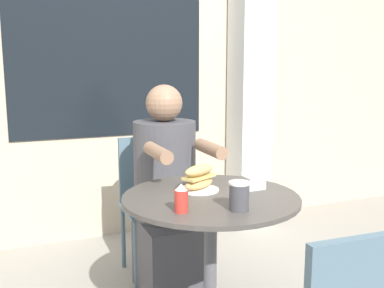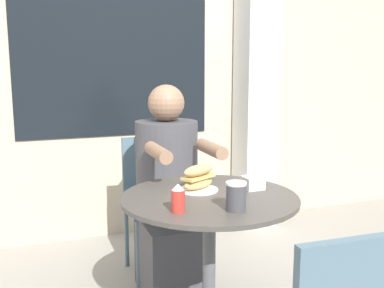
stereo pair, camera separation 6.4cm
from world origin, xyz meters
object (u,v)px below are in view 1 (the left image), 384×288
object	(u,v)px
condiment_bottle	(181,198)
sandwich_on_plate	(199,179)
diner_chair	(150,192)
cafe_table	(211,237)
seated_diner	(167,205)
drink_cup	(239,196)

from	to	relation	value
condiment_bottle	sandwich_on_plate	bearing A→B (deg)	53.90
diner_chair	sandwich_on_plate	xyz separation A→B (m)	(-0.02, -0.84, 0.28)
cafe_table	seated_diner	size ratio (longest dim) A/B	0.65
seated_diner	condiment_bottle	size ratio (longest dim) A/B	10.52
cafe_table	sandwich_on_plate	bearing A→B (deg)	98.88
cafe_table	drink_cup	xyz separation A→B (m)	(0.02, -0.23, 0.25)
diner_chair	sandwich_on_plate	world-z (taller)	sandwich_on_plate
diner_chair	condiment_bottle	world-z (taller)	diner_chair
diner_chair	drink_cup	bearing A→B (deg)	91.51
seated_diner	condiment_bottle	xyz separation A→B (m)	(-0.21, -0.76, 0.28)
diner_chair	seated_diner	distance (m)	0.35
sandwich_on_plate	seated_diner	bearing A→B (deg)	88.09
cafe_table	diner_chair	bearing A→B (deg)	89.80
diner_chair	condiment_bottle	distance (m)	1.16
cafe_table	condiment_bottle	xyz separation A→B (m)	(-0.21, -0.17, 0.25)
drink_cup	condiment_bottle	world-z (taller)	drink_cup
drink_cup	cafe_table	bearing A→B (deg)	93.97
sandwich_on_plate	diner_chair	bearing A→B (deg)	88.75
seated_diner	drink_cup	bearing A→B (deg)	91.91
cafe_table	sandwich_on_plate	world-z (taller)	sandwich_on_plate
sandwich_on_plate	cafe_table	bearing A→B (deg)	-81.12
seated_diner	sandwich_on_plate	xyz separation A→B (m)	(-0.02, -0.49, 0.27)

